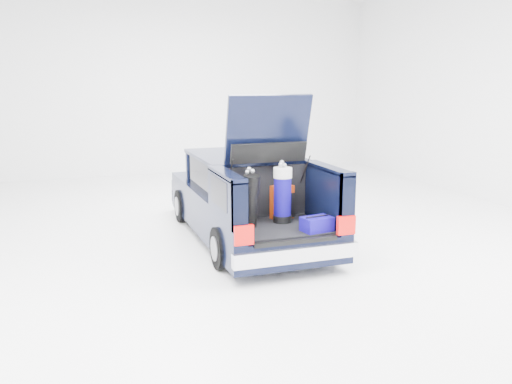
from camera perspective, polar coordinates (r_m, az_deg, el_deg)
name	(u,v)px	position (r m, az deg, el deg)	size (l,w,h in m)	color
ground	(247,238)	(9.37, -1.00, -4.85)	(14.00, 14.00, 0.00)	white
car	(244,199)	(9.30, -1.22, -0.70)	(1.87, 4.65, 2.47)	black
red_suitcase	(282,202)	(8.24, 2.77, -1.07)	(0.37, 0.31, 0.54)	#751E03
black_golf_bag	(250,201)	(7.70, -0.62, -0.93)	(0.31, 0.39, 0.87)	black
blue_golf_bag	(283,194)	(7.99, 2.81, -0.25)	(0.35, 0.35, 0.93)	black
blue_duffel	(317,224)	(7.63, 6.43, -3.36)	(0.46, 0.34, 0.22)	#0E046F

